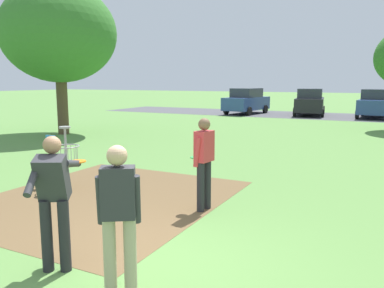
# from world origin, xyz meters

# --- Properties ---
(ground_plane) EXTENTS (160.00, 160.00, 0.00)m
(ground_plane) POSITION_xyz_m (0.00, 0.00, 0.00)
(ground_plane) COLOR #5B8942
(dirt_tee_pad) EXTENTS (4.52, 5.18, 0.01)m
(dirt_tee_pad) POSITION_xyz_m (-2.44, 2.14, 0.00)
(dirt_tee_pad) COLOR brown
(dirt_tee_pad) RESTS_ON ground
(disc_golf_basket) EXTENTS (0.98, 0.58, 1.39)m
(disc_golf_basket) POSITION_xyz_m (-3.75, 2.38, 0.75)
(disc_golf_basket) COLOR #9E9EA3
(disc_golf_basket) RESTS_ON ground
(player_foreground_watching) EXTENTS (0.42, 0.49, 1.71)m
(player_foreground_watching) POSITION_xyz_m (-0.35, 2.41, 0.97)
(player_foreground_watching) COLOR #232328
(player_foreground_watching) RESTS_ON ground
(player_throwing) EXTENTS (0.50, 1.16, 1.71)m
(player_throwing) POSITION_xyz_m (-0.98, -0.57, 0.99)
(player_throwing) COLOR #232328
(player_throwing) RESTS_ON ground
(player_waiting_left) EXTENTS (0.48, 0.45, 1.71)m
(player_waiting_left) POSITION_xyz_m (0.13, -0.73, 0.97)
(player_waiting_left) COLOR tan
(player_waiting_left) RESTS_ON ground
(frisbee_near_basket) EXTENTS (0.23, 0.23, 0.02)m
(frisbee_near_basket) POSITION_xyz_m (-5.19, 3.59, 0.01)
(frisbee_near_basket) COLOR #1E93DB
(frisbee_near_basket) RESTS_ON ground
(tree_near_right) EXTENTS (4.99, 4.99, 6.53)m
(tree_near_right) POSITION_xyz_m (-10.55, 9.15, 4.40)
(tree_near_right) COLOR brown
(tree_near_right) RESTS_ON ground
(parking_lot_strip) EXTENTS (36.00, 6.00, 0.01)m
(parking_lot_strip) POSITION_xyz_m (0.00, 24.06, 0.00)
(parking_lot_strip) COLOR #4C4C51
(parking_lot_strip) RESTS_ON ground
(parked_car_leftmost) EXTENTS (2.42, 4.41, 1.84)m
(parked_car_leftmost) POSITION_xyz_m (-6.88, 23.37, 0.92)
(parked_car_leftmost) COLOR #2D4784
(parked_car_leftmost) RESTS_ON ground
(parked_car_center_left) EXTENTS (2.41, 4.41, 1.84)m
(parked_car_center_left) POSITION_xyz_m (-2.54, 24.16, 0.92)
(parked_car_center_left) COLOR black
(parked_car_center_left) RESTS_ON ground
(parked_car_center_right) EXTENTS (2.15, 4.29, 1.84)m
(parked_car_center_right) POSITION_xyz_m (1.60, 24.20, 0.92)
(parked_car_center_right) COLOR #2D4784
(parked_car_center_right) RESTS_ON ground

